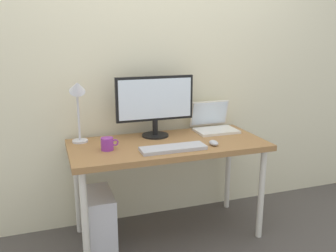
{
  "coord_description": "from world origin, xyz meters",
  "views": [
    {
      "loc": [
        -0.8,
        -2.32,
        1.47
      ],
      "look_at": [
        0.0,
        0.0,
        0.84
      ],
      "focal_mm": 38.73,
      "sensor_mm": 36.0,
      "label": 1
    }
  ],
  "objects_px": {
    "monitor": "(155,102)",
    "desk_lamp": "(78,97)",
    "coffee_mug": "(107,144)",
    "computer_tower": "(100,221)",
    "laptop": "(213,123)",
    "keyboard": "(173,148)",
    "desk": "(168,151)",
    "mouse": "(214,143)"
  },
  "relations": [
    {
      "from": "laptop",
      "to": "keyboard",
      "type": "relative_size",
      "value": 0.73
    },
    {
      "from": "desk_lamp",
      "to": "computer_tower",
      "type": "distance_m",
      "value": 0.87
    },
    {
      "from": "laptop",
      "to": "coffee_mug",
      "type": "bearing_deg",
      "value": -165.31
    },
    {
      "from": "monitor",
      "to": "computer_tower",
      "type": "distance_m",
      "value": 0.93
    },
    {
      "from": "desk",
      "to": "coffee_mug",
      "type": "xyz_separation_m",
      "value": [
        -0.43,
        -0.03,
        0.11
      ]
    },
    {
      "from": "monitor",
      "to": "computer_tower",
      "type": "bearing_deg",
      "value": -156.12
    },
    {
      "from": "desk",
      "to": "computer_tower",
      "type": "relative_size",
      "value": 3.28
    },
    {
      "from": "mouse",
      "to": "computer_tower",
      "type": "xyz_separation_m",
      "value": [
        -0.78,
        0.14,
        -0.53
      ]
    },
    {
      "from": "desk",
      "to": "coffee_mug",
      "type": "distance_m",
      "value": 0.45
    },
    {
      "from": "desk_lamp",
      "to": "keyboard",
      "type": "height_order",
      "value": "desk_lamp"
    },
    {
      "from": "mouse",
      "to": "computer_tower",
      "type": "bearing_deg",
      "value": 169.92
    },
    {
      "from": "laptop",
      "to": "keyboard",
      "type": "height_order",
      "value": "laptop"
    },
    {
      "from": "coffee_mug",
      "to": "computer_tower",
      "type": "relative_size",
      "value": 0.28
    },
    {
      "from": "desk",
      "to": "desk_lamp",
      "type": "distance_m",
      "value": 0.73
    },
    {
      "from": "monitor",
      "to": "laptop",
      "type": "height_order",
      "value": "monitor"
    },
    {
      "from": "monitor",
      "to": "computer_tower",
      "type": "relative_size",
      "value": 1.39
    },
    {
      "from": "computer_tower",
      "to": "laptop",
      "type": "bearing_deg",
      "value": 13.26
    },
    {
      "from": "desk_lamp",
      "to": "keyboard",
      "type": "relative_size",
      "value": 1.05
    },
    {
      "from": "monitor",
      "to": "laptop",
      "type": "relative_size",
      "value": 1.82
    },
    {
      "from": "keyboard",
      "to": "coffee_mug",
      "type": "bearing_deg",
      "value": 160.97
    },
    {
      "from": "monitor",
      "to": "coffee_mug",
      "type": "height_order",
      "value": "monitor"
    },
    {
      "from": "desk",
      "to": "mouse",
      "type": "distance_m",
      "value": 0.33
    },
    {
      "from": "desk",
      "to": "laptop",
      "type": "height_order",
      "value": "laptop"
    },
    {
      "from": "monitor",
      "to": "desk_lamp",
      "type": "relative_size",
      "value": 1.26
    },
    {
      "from": "keyboard",
      "to": "mouse",
      "type": "relative_size",
      "value": 4.89
    },
    {
      "from": "desk",
      "to": "computer_tower",
      "type": "distance_m",
      "value": 0.68
    },
    {
      "from": "desk_lamp",
      "to": "coffee_mug",
      "type": "distance_m",
      "value": 0.39
    },
    {
      "from": "desk",
      "to": "mouse",
      "type": "bearing_deg",
      "value": -30.95
    },
    {
      "from": "monitor",
      "to": "keyboard",
      "type": "height_order",
      "value": "monitor"
    },
    {
      "from": "laptop",
      "to": "mouse",
      "type": "distance_m",
      "value": 0.41
    },
    {
      "from": "desk",
      "to": "monitor",
      "type": "distance_m",
      "value": 0.38
    },
    {
      "from": "laptop",
      "to": "computer_tower",
      "type": "xyz_separation_m",
      "value": [
        -0.96,
        -0.23,
        -0.57
      ]
    },
    {
      "from": "keyboard",
      "to": "coffee_mug",
      "type": "distance_m",
      "value": 0.44
    },
    {
      "from": "keyboard",
      "to": "computer_tower",
      "type": "distance_m",
      "value": 0.73
    },
    {
      "from": "desk",
      "to": "laptop",
      "type": "xyz_separation_m",
      "value": [
        0.45,
        0.2,
        0.13
      ]
    },
    {
      "from": "laptop",
      "to": "computer_tower",
      "type": "distance_m",
      "value": 1.14
    },
    {
      "from": "desk",
      "to": "monitor",
      "type": "height_order",
      "value": "monitor"
    },
    {
      "from": "laptop",
      "to": "desk_lamp",
      "type": "xyz_separation_m",
      "value": [
        -1.04,
        -0.02,
        0.27
      ]
    },
    {
      "from": "monitor",
      "to": "laptop",
      "type": "bearing_deg",
      "value": 2.05
    },
    {
      "from": "monitor",
      "to": "keyboard",
      "type": "distance_m",
      "value": 0.43
    },
    {
      "from": "computer_tower",
      "to": "keyboard",
      "type": "bearing_deg",
      "value": -16.92
    },
    {
      "from": "laptop",
      "to": "coffee_mug",
      "type": "xyz_separation_m",
      "value": [
        -0.88,
        -0.23,
        -0.02
      ]
    }
  ]
}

